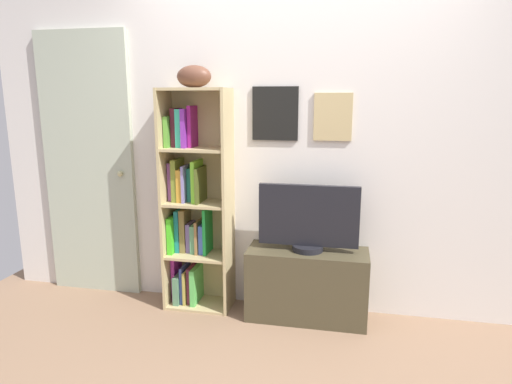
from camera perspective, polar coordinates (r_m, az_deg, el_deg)
back_wall at (r=3.25m, az=5.36°, el=6.25°), size 4.80×0.08×2.51m
bookshelf at (r=3.37m, az=-8.21°, el=-1.95°), size 0.50×0.29×1.65m
football at (r=3.22m, az=-8.02°, el=14.55°), size 0.27×0.18×0.16m
tv_stand at (r=3.29m, az=6.57°, el=-11.77°), size 0.86×0.35×0.52m
television at (r=3.13m, az=6.79°, el=-3.47°), size 0.70×0.22×0.48m
door at (r=3.78m, az=-20.76°, el=3.08°), size 0.77×0.09×2.09m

